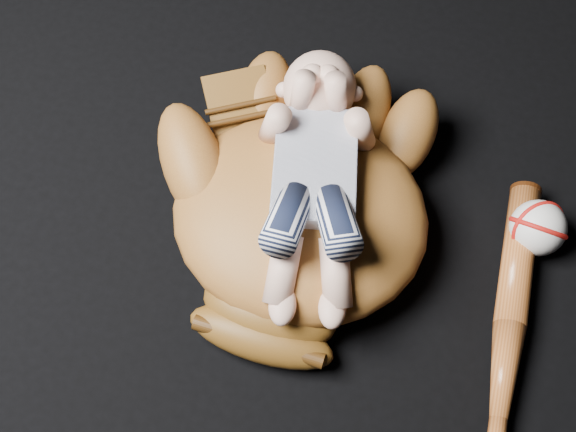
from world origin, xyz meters
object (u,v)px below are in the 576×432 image
at_px(newborn_baby, 314,185).
at_px(baseball_bat, 508,344).
at_px(baseball_glove, 300,209).
at_px(baseball, 538,228).

relative_size(newborn_baby, baseball_bat, 0.81).
distance_m(baseball_glove, newborn_baby, 0.06).
bearing_deg(newborn_baby, baseball_bat, -30.96).
distance_m(newborn_baby, baseball_bat, 0.35).
height_order(newborn_baby, baseball, newborn_baby).
bearing_deg(baseball, baseball_glove, -166.91).
relative_size(baseball_glove, newborn_baby, 1.30).
distance_m(newborn_baby, baseball, 0.34).
xyz_separation_m(baseball_bat, baseball, (0.02, 0.18, 0.02)).
bearing_deg(newborn_baby, baseball, 1.15).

